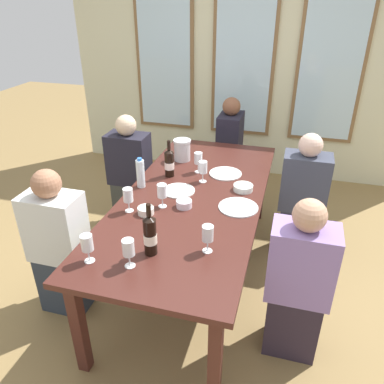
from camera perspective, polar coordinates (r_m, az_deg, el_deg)
name	(u,v)px	position (r m, az deg, el deg)	size (l,w,h in m)	color
ground_plane	(193,273)	(3.24, 0.18, -12.08)	(12.00, 12.00, 0.00)	olive
back_wall_with_windows	(244,53)	(4.64, 7.87, 19.99)	(4.21, 0.10, 2.90)	beige
dining_table	(193,204)	(2.85, 0.20, -1.75)	(1.01, 2.26, 0.74)	#441F19
white_plate_0	(225,174)	(3.16, 5.05, 2.78)	(0.27, 0.27, 0.01)	white
white_plate_1	(179,191)	(2.88, -2.02, 0.21)	(0.25, 0.25, 0.01)	white
white_plate_2	(238,207)	(2.68, 6.96, -2.28)	(0.28, 0.28, 0.01)	white
metal_pitcher	(182,150)	(3.38, -1.48, 6.34)	(0.16, 0.16, 0.19)	silver
wine_bottle_0	(150,235)	(2.18, -6.32, -6.42)	(0.08, 0.08, 0.33)	black
wine_bottle_1	(169,163)	(3.08, -3.42, 4.39)	(0.08, 0.08, 0.31)	black
tasting_bowl_0	(243,188)	(2.91, 7.69, 0.66)	(0.15, 0.15, 0.05)	white
tasting_bowl_1	(146,211)	(2.61, -6.95, -2.78)	(0.11, 0.11, 0.05)	white
tasting_bowl_2	(184,204)	(2.66, -1.19, -1.77)	(0.11, 0.11, 0.05)	white
water_bottle	(141,173)	(2.93, -7.74, 2.79)	(0.06, 0.06, 0.24)	white
wine_glass_0	(162,191)	(2.63, -4.53, 0.10)	(0.07, 0.07, 0.17)	white
wine_glass_1	(208,234)	(2.19, 2.37, -6.39)	(0.07, 0.07, 0.17)	white
wine_glass_2	(203,168)	(2.98, 1.65, 3.58)	(0.07, 0.07, 0.17)	white
wine_glass_3	(128,249)	(2.10, -9.52, -8.43)	(0.07, 0.07, 0.17)	white
wine_glass_4	(198,159)	(3.14, 0.95, 5.02)	(0.07, 0.07, 0.17)	white
wine_glass_5	(128,196)	(2.61, -9.58, -0.53)	(0.07, 0.07, 0.17)	white
wine_glass_6	(87,244)	(2.19, -15.48, -7.55)	(0.07, 0.07, 0.17)	white
seated_person_0	(59,247)	(2.80, -19.33, -7.77)	(0.38, 0.24, 1.11)	#2C3541
seated_person_1	(298,285)	(2.44, 15.60, -13.25)	(0.38, 0.24, 1.11)	#2C222F
seated_person_2	(130,175)	(3.69, -9.28, 2.61)	(0.38, 0.24, 1.11)	#383A35
seated_person_3	(302,199)	(3.34, 16.21, -1.08)	(0.38, 0.24, 1.11)	#2E2E3E
seated_person_4	(229,150)	(4.22, 5.62, 6.26)	(0.24, 0.38, 1.11)	#2E2832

